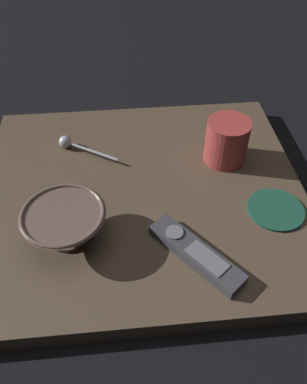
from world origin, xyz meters
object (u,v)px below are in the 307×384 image
coffee_mug (227,141)px  tv_remote_near (196,253)px  cereal_bowl (65,224)px  teaspoon (70,143)px  drink_coaster (276,209)px

coffee_mug → tv_remote_near: 0.28m
cereal_bowl → teaspoon: size_ratio=1.13×
coffee_mug → teaspoon: (0.34, -0.07, -0.03)m
tv_remote_near → coffee_mug: bearing=-113.0°
teaspoon → tv_remote_near: teaspoon is taller
coffee_mug → drink_coaster: coffee_mug is taller
teaspoon → cereal_bowl: bearing=92.2°
cereal_bowl → teaspoon: (0.01, -0.25, -0.02)m
cereal_bowl → tv_remote_near: bearing=163.9°
cereal_bowl → coffee_mug: bearing=-150.4°
cereal_bowl → tv_remote_near: 0.23m
cereal_bowl → teaspoon: bearing=-87.8°
cereal_bowl → teaspoon: cereal_bowl is taller
coffee_mug → drink_coaster: 0.18m
tv_remote_near → teaspoon: bearing=-54.0°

